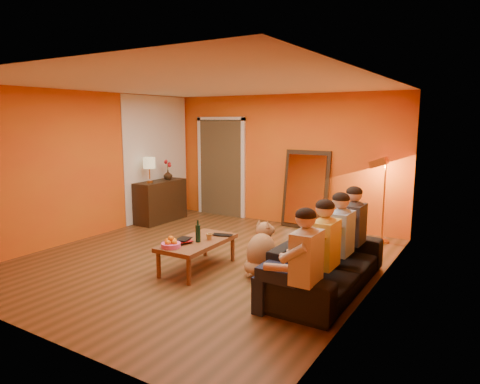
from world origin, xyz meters
The scene contains 27 objects.
room_shell centered at (0.00, 0.37, 1.30)m, with size 5.00×5.50×2.60m.
white_accent centered at (-2.48, 1.75, 1.30)m, with size 0.02×1.90×2.58m, color white.
doorway_recess centered at (-1.50, 2.83, 1.05)m, with size 1.06×0.30×2.10m, color #3F2D19.
door_jamb_left centered at (-2.07, 2.71, 1.05)m, with size 0.08×0.06×2.20m, color white.
door_jamb_right centered at (-0.93, 2.71, 1.05)m, with size 0.08×0.06×2.20m, color white.
door_header centered at (-1.50, 2.71, 2.12)m, with size 1.22×0.06×0.08m, color white.
mirror_frame centered at (0.55, 2.63, 0.76)m, with size 0.92×0.06×1.52m, color #301F10.
mirror_glass centered at (0.55, 2.59, 0.76)m, with size 0.78×0.02×1.36m, color white.
sideboard centered at (-2.24, 1.55, 0.42)m, with size 0.44×1.18×0.85m, color #301F10.
table_lamp centered at (-2.24, 1.25, 1.10)m, with size 0.24×0.24×0.51m, color beige, non-canonical shape.
sofa centered at (2.00, -0.09, 0.32)m, with size 0.86×2.20×0.64m, color black.
coffee_table centered at (0.19, -0.39, 0.21)m, with size 0.62×1.22×0.42m, color brown, non-canonical shape.
floor_lamp centered at (2.10, 2.35, 0.72)m, with size 0.30×0.24×1.44m, color #C48239, non-canonical shape.
dog centered at (1.06, -0.09, 0.37)m, with size 0.40×0.62×0.73m, color #9D6E47, non-canonical shape.
person_far_left centered at (2.13, -1.09, 0.61)m, with size 0.70×0.44×1.22m, color beige, non-canonical shape.
person_mid_left centered at (2.13, -0.54, 0.61)m, with size 0.70×0.44×1.22m, color #DFC14A, non-canonical shape.
person_mid_right centered at (2.13, 0.01, 0.61)m, with size 0.70×0.44×1.22m, color #91B3E0, non-canonical shape.
person_far_right centered at (2.13, 0.56, 0.61)m, with size 0.70×0.44×1.22m, color #302F34, non-canonical shape.
fruit_bowl centered at (0.09, -0.84, 0.50)m, with size 0.26×0.26×0.16m, color #EA52A2, non-canonical shape.
wine_bottle centered at (0.24, -0.44, 0.58)m, with size 0.07×0.07×0.31m, color black.
tumbler centered at (0.31, -0.27, 0.46)m, with size 0.09×0.09×0.09m, color #B27F3F.
laptop centered at (0.37, -0.04, 0.43)m, with size 0.30×0.19×0.02m, color black.
book_lower centered at (0.01, -0.59, 0.43)m, with size 0.17×0.23×0.02m, color #301F10.
book_mid centered at (0.02, -0.58, 0.45)m, with size 0.18×0.25×0.02m, color #B0141C.
book_upper centered at (0.01, -0.60, 0.47)m, with size 0.17×0.23×0.02m, color black.
vase centered at (-2.24, 1.80, 0.95)m, with size 0.19×0.19×0.19m, color #301F10.
flowers centered at (-2.24, 1.80, 1.18)m, with size 0.17×0.17×0.42m, color #B0141C, non-canonical shape.
Camera 1 is at (3.76, -5.04, 2.11)m, focal length 32.00 mm.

